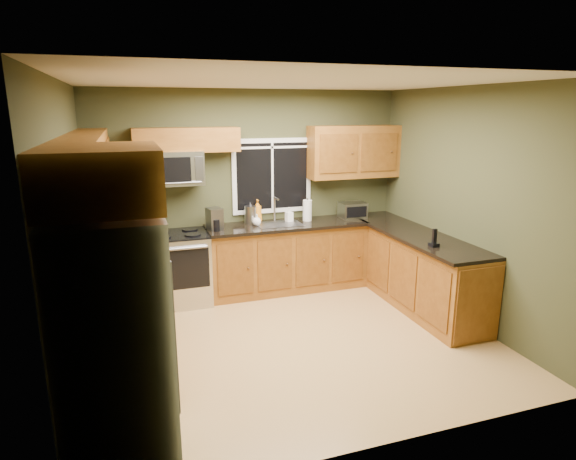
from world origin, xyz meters
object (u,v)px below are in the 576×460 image
microwave (172,168)px  paper_towel_roll (307,210)px  range (179,268)px  soap_bottle_c (257,220)px  kettle (250,214)px  soap_bottle_b (289,214)px  refrigerator (116,342)px  soap_bottle_a (258,211)px  toaster_oven (353,210)px  coffee_maker (215,220)px  cordless_phone (434,241)px

microwave → paper_towel_roll: 1.90m
range → soap_bottle_c: bearing=2.4°
kettle → soap_bottle_b: bearing=-6.8°
refrigerator → soap_bottle_b: bearing=52.5°
microwave → soap_bottle_a: size_ratio=2.45×
soap_bottle_b → soap_bottle_c: bearing=-171.3°
microwave → soap_bottle_a: bearing=4.8°
toaster_oven → microwave: bearing=178.1°
microwave → coffee_maker: microwave is taller
refrigerator → microwave: size_ratio=2.37×
microwave → soap_bottle_b: microwave is taller
range → toaster_oven: bearing=1.3°
paper_towel_roll → soap_bottle_a: size_ratio=1.03×
toaster_oven → soap_bottle_c: size_ratio=2.37×
toaster_oven → paper_towel_roll: bearing=177.2°
refrigerator → kettle: bearing=60.2°
toaster_oven → soap_bottle_a: (-1.34, 0.18, 0.04)m
paper_towel_roll → soap_bottle_c: paper_towel_roll is taller
soap_bottle_b → cordless_phone: (1.15, -1.69, -0.04)m
paper_towel_roll → cordless_phone: 1.89m
kettle → paper_towel_roll: bearing=-6.7°
cordless_phone → soap_bottle_b: bearing=124.3°
microwave → kettle: microwave is taller
refrigerator → kettle: (1.69, 2.95, 0.17)m
kettle → soap_bottle_c: kettle is taller
range → soap_bottle_c: soap_bottle_c is taller
coffee_maker → soap_bottle_c: size_ratio=1.88×
refrigerator → paper_towel_roll: (2.47, 2.86, 0.18)m
soap_bottle_b → soap_bottle_c: soap_bottle_b is taller
paper_towel_roll → coffee_maker: bearing=-175.1°
paper_towel_roll → range: bearing=-177.2°
coffee_maker → paper_towel_roll: (1.31, 0.11, 0.01)m
coffee_maker → soap_bottle_a: bearing=21.8°
paper_towel_roll → microwave: bearing=178.5°
kettle → toaster_oven: bearing=-4.9°
microwave → soap_bottle_a: 1.29m
refrigerator → coffee_maker: (1.17, 2.75, 0.17)m
coffee_maker → soap_bottle_a: 0.68m
refrigerator → microwave: bearing=76.7°
kettle → soap_bottle_a: size_ratio=0.95×
soap_bottle_a → coffee_maker: bearing=-158.2°
range → coffee_maker: coffee_maker is taller
microwave → soap_bottle_c: 1.27m
soap_bottle_b → cordless_phone: size_ratio=0.97×
refrigerator → soap_bottle_b: size_ratio=9.05×
paper_towel_roll → cordless_phone: bearing=-61.6°
soap_bottle_b → soap_bottle_c: size_ratio=1.32×
kettle → paper_towel_roll: (0.79, -0.09, 0.01)m
microwave → soap_bottle_b: 1.68m
toaster_oven → soap_bottle_c: toaster_oven is taller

